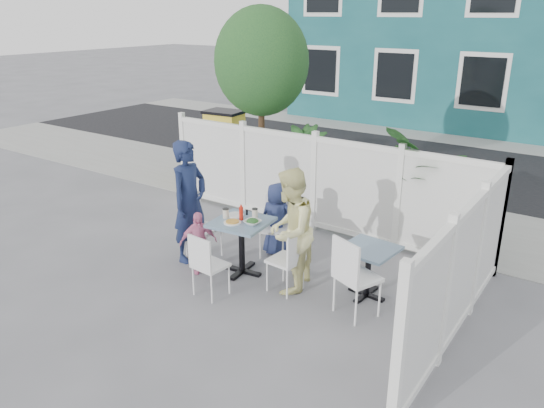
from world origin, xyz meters
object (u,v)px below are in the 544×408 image
Objects in this scene: spare_table at (369,259)px; chair_back at (276,222)px; main_table at (241,233)px; man at (189,201)px; chair_left at (198,222)px; toddler at (198,242)px; chair_near at (206,261)px; chair_right at (290,256)px; utility_cabinet at (225,145)px; boy at (277,219)px; woman at (290,231)px.

spare_table is 0.79× the size of chair_back.
main_table is 0.94m from man.
chair_left reaches higher than toddler.
main_table is 0.80m from chair_near.
main_table is 0.86m from chair_right.
utility_cabinet is at bearing 132.04° from main_table.
toddler reaches higher than chair_back.
toddler is (0.38, -0.27, -0.45)m from man.
toddler is (-2.24, -0.71, -0.08)m from spare_table.
chair_right is at bearing 80.09° from chair_left.
spare_table is 2.05m from chair_near.
toddler reaches higher than chair_near.
chair_back is 1.00× the size of toddler.
main_table is at bearing -53.26° from utility_cabinet.
main_table is at bearing 98.16° from chair_near.
boy is (-0.80, 0.87, 0.04)m from chair_right.
boy is (-0.74, 0.80, -0.27)m from woman.
chair_back is (0.87, 0.74, -0.05)m from chair_left.
spare_table is 0.63× the size of boy.
woman reaches higher than spare_table.
chair_left is 1.09× the size of chair_back.
chair_left is (2.35, -3.48, -0.13)m from utility_cabinet.
spare_table is 2.57m from chair_left.
chair_near reaches higher than spare_table.
boy is 1.25× the size of toddler.
chair_right is (-0.87, -0.48, -0.01)m from spare_table.
woman is at bearing -40.35° from toddler.
toddler is at bearing -147.90° from main_table.
chair_left reaches higher than chair_right.
woman is (0.75, 0.78, 0.32)m from chair_near.
chair_near is (0.87, -0.82, -0.07)m from chair_left.
man is 1.60× the size of boy.
man reaches higher than chair_near.
toddler is (2.66, -3.84, -0.25)m from utility_cabinet.
man reaches higher than chair_left.
chair_near is 0.48× the size of man.
spare_table is at bearing -83.12° from man.
main_table is at bearing -89.32° from man.
utility_cabinet is 1.98× the size of spare_table.
chair_back is at bearing -45.67° from utility_cabinet.
woman is at bearing -91.24° from man.
main_table is 0.73× the size of boy.
chair_left is 1.09× the size of toddler.
utility_cabinet is 0.85× the size of woman.
chair_back is 1.31m from man.
main_table is 1.15× the size of spare_table.
chair_left is (-0.82, 0.03, -0.04)m from main_table.
spare_table is 0.72× the size of chair_left.
chair_left is (-2.54, -0.36, 0.04)m from spare_table.
man reaches higher than chair_right.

